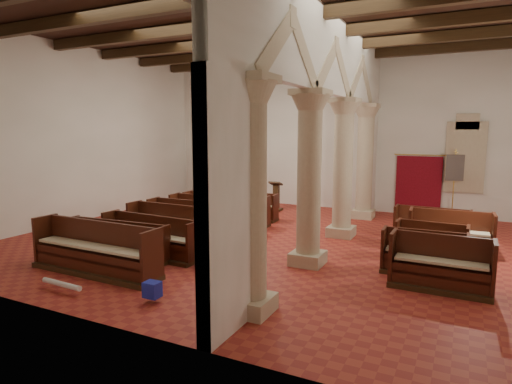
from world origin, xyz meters
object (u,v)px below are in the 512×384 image
at_px(nave_pew_0, 95,256).
at_px(pipe_organ, 226,170).
at_px(lectern, 276,198).
at_px(aisle_pew_0, 440,272).
at_px(processional_banner, 453,199).

bearing_deg(nave_pew_0, pipe_organ, 103.79).
height_order(pipe_organ, nave_pew_0, pipe_organ).
xyz_separation_m(lectern, nave_pew_0, (-0.67, -8.55, -0.11)).
xyz_separation_m(lectern, aisle_pew_0, (6.28, -6.23, -0.12)).
xyz_separation_m(pipe_organ, nave_pew_0, (2.26, -9.68, -0.99)).
height_order(pipe_organ, lectern, pipe_organ).
relative_size(nave_pew_0, aisle_pew_0, 1.71).
bearing_deg(pipe_organ, lectern, -21.25).
distance_m(pipe_organ, lectern, 3.26).
relative_size(processional_banner, nave_pew_0, 0.76).
distance_m(pipe_organ, aisle_pew_0, 11.84).
bearing_deg(processional_banner, nave_pew_0, -136.83).
bearing_deg(lectern, pipe_organ, 156.97).
bearing_deg(lectern, aisle_pew_0, -46.54).
xyz_separation_m(pipe_organ, lectern, (2.93, -1.14, -0.88)).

